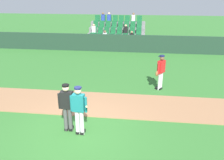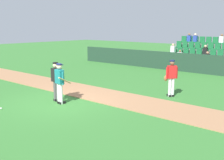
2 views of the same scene
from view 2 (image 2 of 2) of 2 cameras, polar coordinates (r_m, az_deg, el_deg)
The scene contains 8 objects.
ground_plane at distance 12.91m, azimuth -10.18°, elevation -4.39°, with size 80.00×80.00×0.00m, color #33702D.
infield_dirt_path at distance 14.32m, azimuth -3.40°, elevation -2.67°, with size 28.00×2.32×0.03m, color #9E704C.
dugout_fence at distance 21.68m, azimuth 14.01°, elevation 3.43°, with size 20.00×0.16×1.36m, color #1E3828.
stadium_bleachers at distance 23.74m, azimuth 16.56°, elevation 4.08°, with size 5.00×3.80×2.70m.
batter_teal_jersey at distance 12.47m, azimuth -10.35°, elevation -0.37°, with size 0.67×0.79×1.76m.
umpire_home_plate at distance 12.93m, azimuth -11.02°, elevation 0.15°, with size 0.59×0.32×1.76m.
runner_red_jersey at distance 13.79m, azimuth 11.72°, elevation 0.62°, with size 0.51×0.56×1.76m.
baseball at distance 12.51m, azimuth -21.20°, elevation -5.28°, with size 0.07×0.07×0.07m, color white.
Camera 2 is at (9.78, -7.74, 3.35)m, focal length 45.97 mm.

